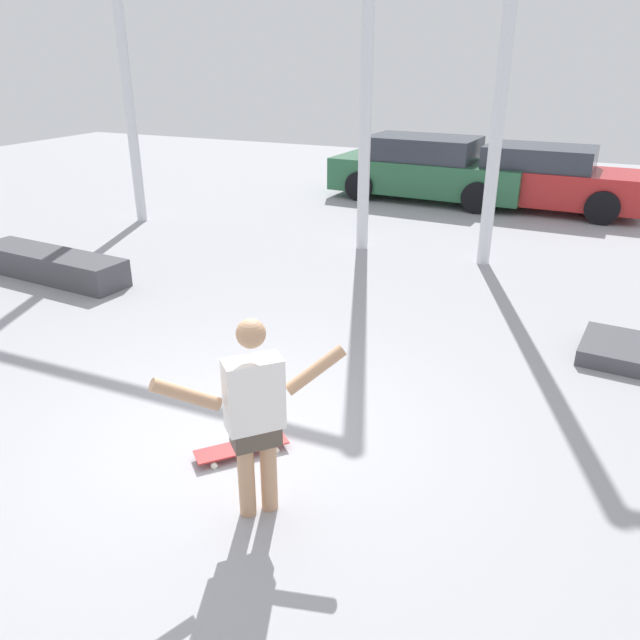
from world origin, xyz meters
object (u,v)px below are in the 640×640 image
at_px(skateboard, 242,448).
at_px(grind_box, 51,265).
at_px(parked_car_red, 543,179).
at_px(skateboarder, 255,412).
at_px(parked_car_green, 427,169).

relative_size(skateboard, grind_box, 0.27).
relative_size(skateboard, parked_car_red, 0.18).
height_order(skateboarder, skateboard, skateboarder).
bearing_deg(grind_box, parked_car_green, 64.58).
bearing_deg(parked_car_green, parked_car_red, 3.86).
bearing_deg(skateboard, skateboarder, -96.72).
bearing_deg(skateboard, parked_car_red, 35.64).
xyz_separation_m(skateboard, grind_box, (-5.02, 2.78, 0.14)).
bearing_deg(parked_car_red, parked_car_green, -177.35).
distance_m(skateboarder, parked_car_green, 11.32).
bearing_deg(parked_car_red, grind_box, -126.55).
relative_size(grind_box, parked_car_green, 0.59).
bearing_deg(skateboarder, skateboard, 84.33).
bearing_deg(parked_car_green, skateboard, -79.65).
distance_m(skateboard, grind_box, 5.74).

